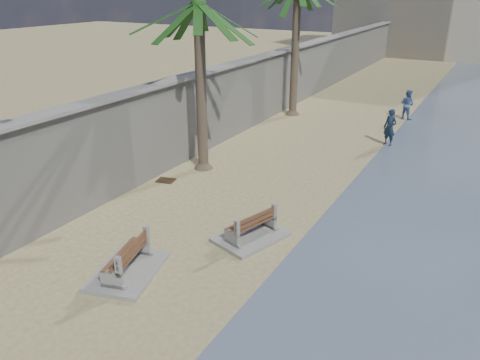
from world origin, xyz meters
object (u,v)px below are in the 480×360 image
at_px(palm_mid, 198,6).
at_px(person_b, 407,103).
at_px(bench_near, 127,260).
at_px(bench_far, 251,227).
at_px(person_a, 390,125).

distance_m(palm_mid, person_b, 14.55).
bearing_deg(palm_mid, bench_near, -71.27).
distance_m(bench_far, palm_mid, 8.61).
xyz_separation_m(palm_mid, person_a, (6.01, 6.87, -5.37)).
height_order(palm_mid, person_b, palm_mid).
xyz_separation_m(bench_far, palm_mid, (-4.52, 4.22, 5.99)).
height_order(bench_far, person_a, person_a).
xyz_separation_m(bench_near, person_a, (3.48, 14.33, 0.60)).
distance_m(bench_far, person_b, 16.47).
height_order(bench_far, person_b, person_b).
relative_size(bench_near, palm_mid, 0.35).
bearing_deg(bench_far, person_b, 85.67).
xyz_separation_m(bench_near, bench_far, (1.99, 3.24, -0.02)).
relative_size(bench_far, palm_mid, 0.33).
height_order(bench_near, palm_mid, palm_mid).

